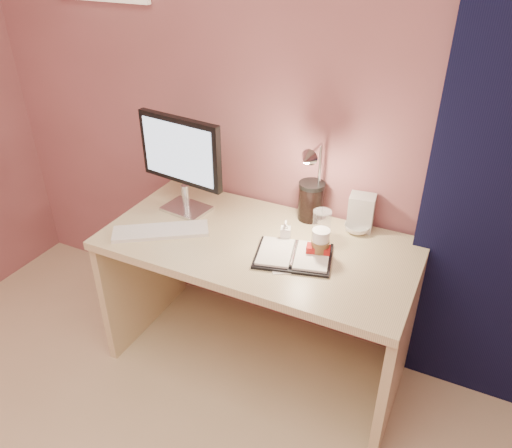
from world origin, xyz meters
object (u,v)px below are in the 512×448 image
at_px(desk, 265,273).
at_px(planner, 296,255).
at_px(lotion_bottle, 286,231).
at_px(coffee_cup, 320,244).
at_px(clear_cup, 322,225).
at_px(product_box, 361,212).
at_px(bowl, 357,228).
at_px(keyboard, 161,231).
at_px(dark_jar, 311,203).
at_px(monitor, 182,157).
at_px(desk_lamp, 313,179).

xyz_separation_m(desk, planner, (0.20, -0.12, 0.24)).
relative_size(planner, lotion_bottle, 3.79).
distance_m(coffee_cup, clear_cup, 0.13).
distance_m(lotion_bottle, product_box, 0.37).
bearing_deg(bowl, coffee_cup, -109.58).
height_order(bowl, lotion_bottle, lotion_bottle).
xyz_separation_m(coffee_cup, clear_cup, (-0.04, 0.12, 0.01)).
relative_size(planner, coffee_cup, 2.94).
distance_m(keyboard, dark_jar, 0.71).
xyz_separation_m(monitor, clear_cup, (0.69, 0.04, -0.21)).
bearing_deg(desk, bowl, 27.99).
xyz_separation_m(planner, lotion_bottle, (-0.09, 0.10, 0.04)).
distance_m(coffee_cup, dark_jar, 0.31).
height_order(keyboard, product_box, product_box).
bearing_deg(lotion_bottle, product_box, 42.03).
height_order(planner, clear_cup, clear_cup).
distance_m(dark_jar, desk_lamp, 0.20).
xyz_separation_m(monitor, dark_jar, (0.58, 0.19, -0.20)).
height_order(planner, bowl, planner).
xyz_separation_m(desk, product_box, (0.37, 0.23, 0.31)).
bearing_deg(coffee_cup, desk_lamp, 122.16).
distance_m(clear_cup, lotion_bottle, 0.16).
height_order(monitor, desk_lamp, monitor).
xyz_separation_m(keyboard, coffee_cup, (0.71, 0.15, 0.05)).
bearing_deg(lotion_bottle, keyboard, -160.09).
bearing_deg(desk, coffee_cup, -11.47).
bearing_deg(product_box, clear_cup, -135.38).
bearing_deg(coffee_cup, lotion_bottle, 165.97).
bearing_deg(desk_lamp, keyboard, -149.02).
height_order(lotion_bottle, dark_jar, dark_jar).
relative_size(clear_cup, lotion_bottle, 1.47).
distance_m(clear_cup, desk_lamp, 0.21).
height_order(monitor, dark_jar, monitor).
distance_m(product_box, desk_lamp, 0.29).
relative_size(keyboard, bowl, 3.64).
bearing_deg(bowl, desk_lamp, -160.44).
bearing_deg(dark_jar, monitor, -161.56).
distance_m(desk, bowl, 0.49).
height_order(desk, dark_jar, dark_jar).
xyz_separation_m(monitor, lotion_bottle, (0.55, -0.04, -0.24)).
bearing_deg(coffee_cup, desk, 168.53).
relative_size(bowl, lotion_bottle, 1.22).
height_order(monitor, product_box, monitor).
xyz_separation_m(keyboard, desk_lamp, (0.60, 0.33, 0.25)).
bearing_deg(desk_lamp, lotion_bottle, -112.64).
relative_size(keyboard, planner, 1.17).
bearing_deg(clear_cup, lotion_bottle, -150.98).
distance_m(planner, bowl, 0.36).
relative_size(monitor, lotion_bottle, 4.92).
bearing_deg(dark_jar, desk_lamp, -70.72).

